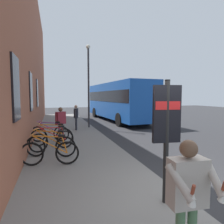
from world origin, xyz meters
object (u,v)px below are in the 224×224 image
(pedestrian_crossing_street, at_px, (61,120))
(street_lamp, at_px, (89,79))
(pedestrian_near_bus, at_px, (76,115))
(bicycle_beside_lamp, at_px, (50,133))
(transit_info_sign, at_px, (167,122))
(bicycle_end_of_row, at_px, (51,146))
(bicycle_mid_rack, at_px, (52,136))
(tourist_with_hotdogs, at_px, (188,190))
(city_bus, at_px, (117,99))
(bicycle_by_door, at_px, (53,140))
(bicycle_nearest_sign, at_px, (50,153))

(pedestrian_crossing_street, bearing_deg, street_lamp, -30.04)
(pedestrian_near_bus, xyz_separation_m, street_lamp, (0.83, -0.95, 2.28))
(bicycle_beside_lamp, distance_m, transit_info_sign, 6.57)
(street_lamp, bearing_deg, pedestrian_near_bus, 130.97)
(transit_info_sign, xyz_separation_m, street_lamp, (9.72, -0.23, 1.63))
(pedestrian_crossing_street, relative_size, street_lamp, 0.29)
(street_lamp, bearing_deg, bicycle_end_of_row, 158.20)
(pedestrian_near_bus, bearing_deg, bicycle_mid_rack, 158.28)
(bicycle_mid_rack, bearing_deg, pedestrian_near_bus, -21.72)
(bicycle_end_of_row, height_order, pedestrian_near_bus, pedestrian_near_bus)
(bicycle_end_of_row, relative_size, pedestrian_near_bus, 1.09)
(bicycle_mid_rack, height_order, tourist_with_hotdogs, tourist_with_hotdogs)
(transit_info_sign, bearing_deg, bicycle_end_of_row, 30.66)
(transit_info_sign, relative_size, pedestrian_crossing_street, 1.53)
(bicycle_end_of_row, distance_m, tourist_with_hotdogs, 5.33)
(pedestrian_near_bus, bearing_deg, bicycle_end_of_row, 164.30)
(bicycle_end_of_row, bearing_deg, city_bus, -30.05)
(bicycle_by_door, distance_m, transit_info_sign, 5.14)
(bicycle_beside_lamp, bearing_deg, pedestrian_crossing_street, -63.20)
(bicycle_by_door, bearing_deg, bicycle_mid_rack, 2.08)
(city_bus, distance_m, street_lamp, 5.26)
(bicycle_mid_rack, xyz_separation_m, pedestrian_near_bus, (3.59, -1.43, 0.56))
(bicycle_mid_rack, xyz_separation_m, city_bus, (8.25, -5.68, 1.41))
(bicycle_beside_lamp, xyz_separation_m, street_lamp, (3.66, -2.47, 2.84))
(transit_info_sign, distance_m, city_bus, 14.01)
(bicycle_end_of_row, xyz_separation_m, transit_info_sign, (-3.68, -2.18, 1.21))
(bicycle_nearest_sign, xyz_separation_m, tourist_with_hotdogs, (-4.20, -1.64, 0.59))
(bicycle_nearest_sign, relative_size, bicycle_by_door, 1.04)
(bicycle_mid_rack, relative_size, pedestrian_crossing_street, 1.13)
(transit_info_sign, height_order, street_lamp, street_lamp)
(city_bus, distance_m, tourist_with_hotdogs, 15.50)
(bicycle_by_door, xyz_separation_m, transit_info_sign, (-4.53, -2.12, 1.21))
(bicycle_end_of_row, bearing_deg, pedestrian_crossing_street, -9.62)
(bicycle_mid_rack, height_order, city_bus, city_bus)
(city_bus, bearing_deg, pedestrian_near_bus, 137.66)
(tourist_with_hotdogs, bearing_deg, street_lamp, -4.11)
(bicycle_end_of_row, height_order, bicycle_beside_lamp, same)
(transit_info_sign, bearing_deg, bicycle_nearest_sign, 37.82)
(transit_info_sign, height_order, pedestrian_near_bus, transit_info_sign)
(bicycle_end_of_row, relative_size, transit_info_sign, 0.71)
(tourist_with_hotdogs, bearing_deg, pedestrian_near_bus, 0.86)
(bicycle_nearest_sign, bearing_deg, bicycle_by_door, -2.82)
(transit_info_sign, distance_m, tourist_with_hotdogs, 1.60)
(bicycle_end_of_row, relative_size, bicycle_by_door, 1.00)
(city_bus, bearing_deg, transit_info_sign, 165.39)
(bicycle_by_door, height_order, pedestrian_near_bus, pedestrian_near_bus)
(city_bus, relative_size, tourist_with_hotdogs, 6.73)
(bicycle_nearest_sign, distance_m, bicycle_by_door, 1.70)
(bicycle_end_of_row, distance_m, bicycle_beside_lamp, 2.38)
(bicycle_beside_lamp, bearing_deg, bicycle_nearest_sign, -179.26)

